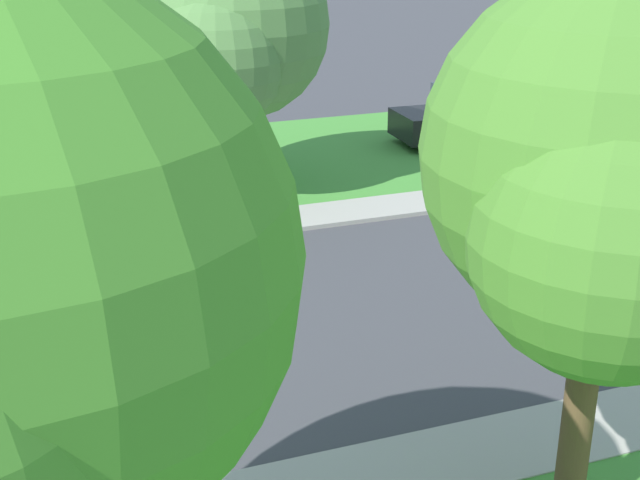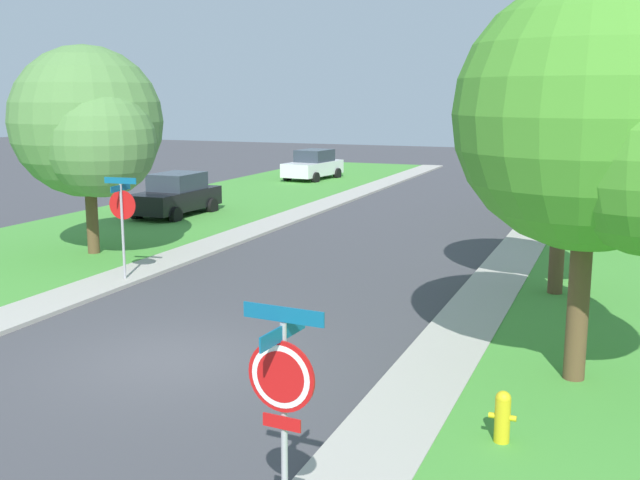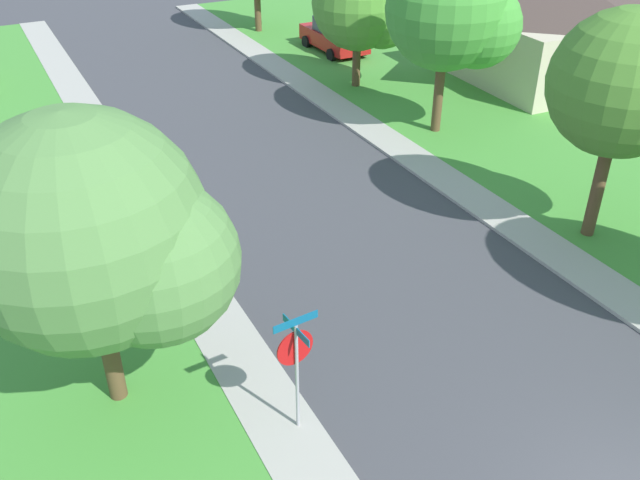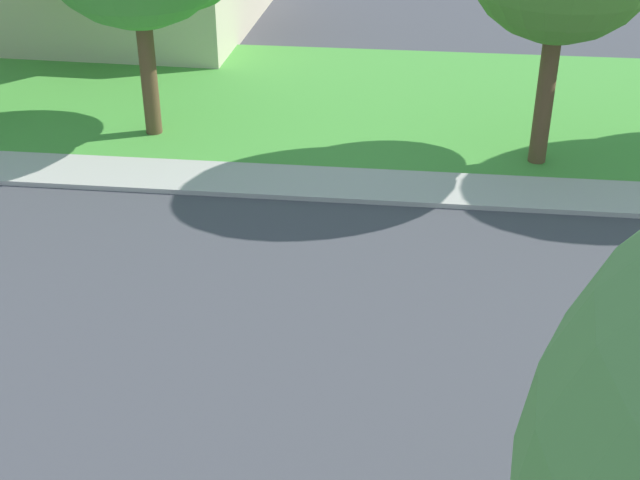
# 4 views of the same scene
# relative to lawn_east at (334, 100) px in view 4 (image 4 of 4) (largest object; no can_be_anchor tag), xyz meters

# --- Properties ---
(sidewalk_east) EXTENTS (1.40, 56.00, 0.10)m
(sidewalk_east) POSITION_rel_lawn_east_xyz_m (-4.70, 0.00, 0.01)
(sidewalk_east) COLOR #ADA89E
(sidewalk_east) RESTS_ON ground
(lawn_east) EXTENTS (8.00, 56.00, 0.08)m
(lawn_east) POSITION_rel_lawn_east_xyz_m (0.00, 0.00, 0.00)
(lawn_east) COLOR #479338
(lawn_east) RESTS_ON ground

